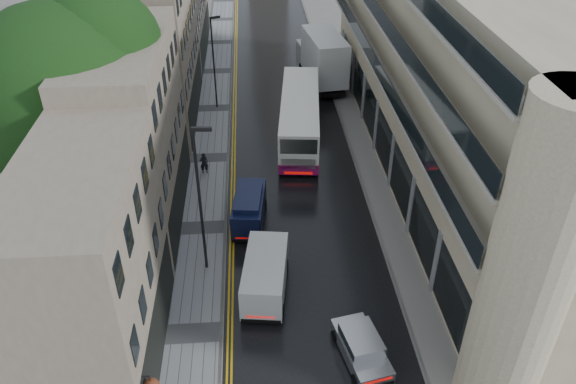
{
  "coord_description": "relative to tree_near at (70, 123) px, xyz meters",
  "views": [
    {
      "loc": [
        -2.66,
        -7.88,
        20.76
      ],
      "look_at": [
        -0.84,
        18.0,
        3.26
      ],
      "focal_mm": 35.0,
      "sensor_mm": 36.0,
      "label": 1
    }
  ],
  "objects": [
    {
      "name": "white_lorry",
      "position": [
        15.35,
        18.39,
        -4.52
      ],
      "size": [
        3.98,
        9.47,
        4.82
      ],
      "primitive_type": null,
      "rotation": [
        0.0,
        0.0,
        0.14
      ],
      "color": "silver",
      "rests_on": "road"
    },
    {
      "name": "old_shop_row",
      "position": [
        3.05,
        10.0,
        -0.95
      ],
      "size": [
        4.5,
        56.0,
        12.0
      ],
      "primitive_type": null,
      "color": "gray",
      "rests_on": "ground"
    },
    {
      "name": "road",
      "position": [
        12.5,
        7.5,
        -6.94
      ],
      "size": [
        9.0,
        85.0,
        0.02
      ],
      "primitive_type": "cube",
      "color": "black",
      "rests_on": "ground"
    },
    {
      "name": "left_sidewalk",
      "position": [
        6.65,
        7.5,
        -6.89
      ],
      "size": [
        2.7,
        85.0,
        0.12
      ],
      "primitive_type": "cube",
      "color": "gray",
      "rests_on": "ground"
    },
    {
      "name": "navy_van",
      "position": [
        8.46,
        -1.75,
        -5.81
      ],
      "size": [
        2.21,
        4.54,
        2.23
      ],
      "primitive_type": null,
      "rotation": [
        0.0,
        0.0,
        -0.11
      ],
      "color": "#0E1433",
      "rests_on": "road"
    },
    {
      "name": "lamp_post_far",
      "position": [
        6.87,
        16.03,
        -3.04
      ],
      "size": [
        0.85,
        0.53,
        7.57
      ],
      "primitive_type": null,
      "rotation": [
        0.0,
        0.0,
        0.43
      ],
      "color": "black",
      "rests_on": "left_sidewalk"
    },
    {
      "name": "lamp_post_near",
      "position": [
        7.02,
        -4.38,
        -2.55
      ],
      "size": [
        0.97,
        0.27,
        8.54
      ],
      "primitive_type": null,
      "rotation": [
        0.0,
        0.0,
        -0.06
      ],
      "color": "black",
      "rests_on": "left_sidewalk"
    },
    {
      "name": "cream_bus",
      "position": [
        11.82,
        7.13,
        -5.27
      ],
      "size": [
        3.98,
        12.35,
        3.31
      ],
      "primitive_type": null,
      "rotation": [
        0.0,
        0.0,
        -0.1
      ],
      "color": "white",
      "rests_on": "road"
    },
    {
      "name": "pedestrian",
      "position": [
        6.39,
        5.44,
        -6.04
      ],
      "size": [
        0.64,
        0.49,
        1.56
      ],
      "primitive_type": "imported",
      "rotation": [
        0.0,
        0.0,
        3.36
      ],
      "color": "black",
      "rests_on": "left_sidewalk"
    },
    {
      "name": "right_sidewalk",
      "position": [
        17.9,
        7.5,
        -6.89
      ],
      "size": [
        1.8,
        85.0,
        0.12
      ],
      "primitive_type": "cube",
      "color": "slate",
      "rests_on": "ground"
    },
    {
      "name": "silver_hatchback",
      "position": [
        13.91,
        -12.46,
        -6.22
      ],
      "size": [
        2.39,
        4.01,
        1.41
      ],
      "primitive_type": null,
      "rotation": [
        0.0,
        0.0,
        0.21
      ],
      "color": "#A1A0A5",
      "rests_on": "road"
    },
    {
      "name": "tree_near",
      "position": [
        0.0,
        0.0,
        0.0
      ],
      "size": [
        10.56,
        10.56,
        13.89
      ],
      "primitive_type": null,
      "color": "black",
      "rests_on": "ground"
    },
    {
      "name": "white_van",
      "position": [
        9.01,
        -7.96,
        -5.84
      ],
      "size": [
        2.68,
        5.04,
        2.18
      ],
      "primitive_type": null,
      "rotation": [
        0.0,
        0.0,
        -0.13
      ],
      "color": "silver",
      "rests_on": "road"
    },
    {
      "name": "modern_block",
      "position": [
        22.8,
        6.0,
        0.05
      ],
      "size": [
        8.0,
        40.0,
        14.0
      ],
      "primitive_type": null,
      "color": "beige",
      "rests_on": "ground"
    },
    {
      "name": "tree_far",
      "position": [
        0.3,
        13.0,
        -0.72
      ],
      "size": [
        9.24,
        9.24,
        12.46
      ],
      "primitive_type": null,
      "color": "black",
      "rests_on": "ground"
    }
  ]
}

